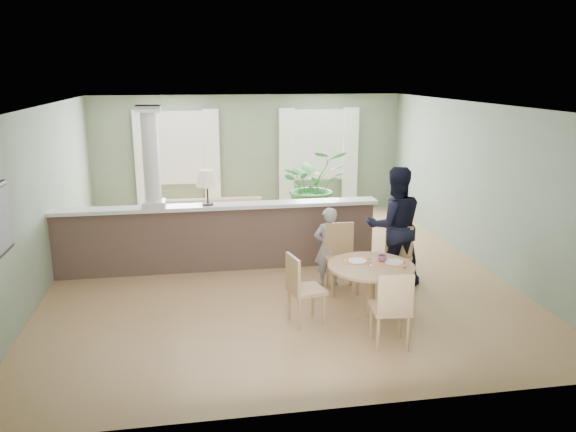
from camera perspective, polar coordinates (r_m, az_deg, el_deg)
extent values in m
plane|color=tan|center=(9.36, -1.39, -5.52)|extent=(8.00, 8.00, 0.00)
cube|color=gray|center=(12.90, -3.97, 6.21)|extent=(7.00, 0.02, 2.70)
cube|color=gray|center=(9.19, -23.62, 1.63)|extent=(0.02, 8.00, 2.70)
cube|color=gray|center=(10.08, 18.69, 3.14)|extent=(0.02, 8.00, 2.70)
cube|color=gray|center=(5.21, 4.83, -6.42)|extent=(7.00, 0.02, 2.70)
cube|color=white|center=(8.81, -1.50, 11.22)|extent=(7.00, 8.00, 0.02)
cube|color=white|center=(12.79, -11.18, 6.81)|extent=(1.10, 0.02, 1.50)
cube|color=white|center=(12.76, -11.18, 6.79)|extent=(1.22, 0.04, 1.62)
cube|color=white|center=(13.09, 3.06, 7.23)|extent=(1.10, 0.02, 1.50)
cube|color=white|center=(13.07, 3.09, 7.22)|extent=(1.22, 0.04, 1.62)
cube|color=white|center=(12.79, -14.49, 5.26)|extent=(0.35, 0.10, 2.30)
cube|color=white|center=(12.74, -7.74, 5.56)|extent=(0.35, 0.10, 2.30)
cube|color=white|center=(12.91, -0.14, 5.80)|extent=(0.35, 0.10, 2.30)
cube|color=white|center=(13.23, 6.32, 5.93)|extent=(0.35, 0.10, 2.30)
cube|color=black|center=(7.26, -27.19, -0.30)|extent=(0.04, 0.62, 0.82)
cube|color=slate|center=(7.25, -27.00, -0.29)|extent=(0.02, 0.52, 0.72)
cube|color=brown|center=(9.31, -7.09, -2.34)|extent=(5.20, 0.22, 1.05)
cube|color=white|center=(9.16, -7.19, 0.98)|extent=(5.32, 0.36, 0.06)
cube|color=white|center=(9.16, -13.47, 1.21)|extent=(0.36, 0.36, 0.10)
cylinder|color=white|center=(9.02, -13.75, 5.82)|extent=(0.26, 0.26, 1.39)
cube|color=white|center=(8.95, -14.03, 10.53)|extent=(0.38, 0.38, 0.10)
cylinder|color=black|center=(9.15, -8.14, 1.22)|extent=(0.18, 0.18, 0.03)
cylinder|color=black|center=(9.11, -8.18, 2.17)|extent=(0.03, 0.03, 0.28)
cone|color=white|center=(9.06, -8.24, 3.84)|extent=(0.36, 0.36, 0.26)
imported|color=#947E51|center=(10.47, -8.53, -1.04)|extent=(2.94, 1.18, 0.86)
imported|color=#2A6A2A|center=(12.22, 2.62, 3.15)|extent=(1.52, 1.34, 1.60)
cylinder|color=tan|center=(7.83, 8.25, -9.67)|extent=(0.49, 0.49, 0.04)
cylinder|color=tan|center=(7.70, 8.34, -7.41)|extent=(0.13, 0.13, 0.63)
cylinder|color=tan|center=(7.58, 8.44, -5.08)|extent=(1.16, 1.16, 0.04)
cube|color=red|center=(7.71, 7.03, -4.52)|extent=(0.46, 0.37, 0.01)
cube|color=red|center=(7.73, 10.54, -4.62)|extent=(0.51, 0.47, 0.01)
cylinder|color=white|center=(7.68, 7.05, -4.53)|extent=(0.25, 0.25, 0.01)
cylinder|color=white|center=(7.71, 10.70, -4.61)|extent=(0.25, 0.25, 0.01)
cylinder|color=white|center=(7.54, 8.33, -4.63)|extent=(0.07, 0.07, 0.08)
cube|color=silver|center=(7.63, 6.68, -4.59)|extent=(0.04, 0.17, 0.00)
cube|color=silver|center=(7.66, 5.81, -4.59)|extent=(0.05, 0.20, 0.00)
cylinder|color=white|center=(7.53, 11.75, -4.94)|extent=(0.04, 0.04, 0.07)
cylinder|color=silver|center=(7.52, 11.77, -4.65)|extent=(0.04, 0.04, 0.01)
imported|color=#2768B8|center=(7.72, 9.55, -4.27)|extent=(0.13, 0.13, 0.09)
cube|color=tan|center=(8.37, 5.54, -4.49)|extent=(0.46, 0.46, 0.05)
cylinder|color=tan|center=(8.25, 4.56, -6.66)|extent=(0.04, 0.04, 0.47)
cylinder|color=tan|center=(8.34, 7.05, -6.48)|extent=(0.04, 0.04, 0.47)
cylinder|color=tan|center=(8.58, 3.98, -5.78)|extent=(0.04, 0.04, 0.47)
cylinder|color=tan|center=(8.67, 6.37, -5.63)|extent=(0.04, 0.04, 0.47)
cube|color=tan|center=(8.48, 5.23, -2.31)|extent=(0.43, 0.05, 0.50)
cube|color=tan|center=(8.53, 10.86, -4.50)|extent=(0.60, 0.60, 0.05)
cylinder|color=tan|center=(8.49, 9.37, -6.27)|extent=(0.04, 0.04, 0.44)
cylinder|color=tan|center=(8.42, 11.70, -6.56)|extent=(0.04, 0.04, 0.44)
cylinder|color=tan|center=(8.81, 9.91, -5.51)|extent=(0.04, 0.04, 0.44)
cylinder|color=tan|center=(8.74, 12.16, -5.78)|extent=(0.04, 0.04, 0.44)
cube|color=tan|center=(8.64, 11.22, -2.48)|extent=(0.37, 0.26, 0.48)
cube|color=tan|center=(6.86, 10.33, -9.23)|extent=(0.48, 0.48, 0.05)
cylinder|color=tan|center=(7.16, 11.29, -10.39)|extent=(0.04, 0.04, 0.45)
cylinder|color=tan|center=(7.08, 8.46, -10.57)|extent=(0.04, 0.04, 0.45)
cylinder|color=tan|center=(6.85, 12.09, -11.62)|extent=(0.04, 0.04, 0.45)
cylinder|color=tan|center=(6.76, 9.13, -11.83)|extent=(0.04, 0.04, 0.45)
cube|color=tan|center=(6.58, 10.87, -7.83)|extent=(0.42, 0.08, 0.48)
cube|color=tan|center=(7.33, 1.90, -7.53)|extent=(0.51, 0.51, 0.05)
cylinder|color=tan|center=(7.35, 3.68, -9.51)|extent=(0.04, 0.04, 0.44)
cylinder|color=tan|center=(7.63, 2.54, -8.55)|extent=(0.04, 0.04, 0.44)
cylinder|color=tan|center=(7.21, 1.18, -9.95)|extent=(0.04, 0.04, 0.44)
cylinder|color=tan|center=(7.50, 0.13, -8.95)|extent=(0.04, 0.04, 0.44)
cube|color=tan|center=(7.17, 0.51, -5.87)|extent=(0.13, 0.40, 0.47)
imported|color=#949398|center=(8.56, 4.10, -3.14)|extent=(0.47, 0.34, 1.23)
imported|color=black|center=(8.72, 10.78, -0.98)|extent=(0.92, 0.73, 1.83)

